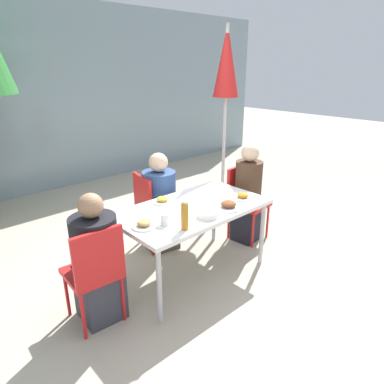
{
  "coord_description": "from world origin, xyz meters",
  "views": [
    {
      "loc": [
        -2.03,
        -2.21,
        2.01
      ],
      "look_at": [
        0.0,
        0.0,
        0.89
      ],
      "focal_mm": 32.0,
      "sensor_mm": 36.0,
      "label": 1
    }
  ],
  "objects_px": {
    "chair_left": "(95,268)",
    "drinking_cup": "(165,219)",
    "person_right": "(248,196)",
    "closed_umbrella": "(226,75)",
    "salad_bowl": "(208,214)",
    "chair_right": "(244,197)",
    "person_far": "(160,205)",
    "bottle": "(185,216)",
    "chair_far": "(151,205)",
    "person_left": "(97,263)"
  },
  "relations": [
    {
      "from": "chair_right",
      "to": "person_right",
      "type": "bearing_deg",
      "value": 57.96
    },
    {
      "from": "person_left",
      "to": "chair_right",
      "type": "distance_m",
      "value": 2.01
    },
    {
      "from": "person_left",
      "to": "drinking_cup",
      "type": "bearing_deg",
      "value": -15.2
    },
    {
      "from": "chair_left",
      "to": "person_right",
      "type": "bearing_deg",
      "value": 7.0
    },
    {
      "from": "chair_left",
      "to": "chair_far",
      "type": "xyz_separation_m",
      "value": [
        1.08,
        0.74,
        0.0
      ]
    },
    {
      "from": "person_right",
      "to": "closed_umbrella",
      "type": "xyz_separation_m",
      "value": [
        0.4,
        0.76,
        1.33
      ]
    },
    {
      "from": "chair_left",
      "to": "drinking_cup",
      "type": "xyz_separation_m",
      "value": [
        0.61,
        -0.11,
        0.27
      ]
    },
    {
      "from": "drinking_cup",
      "to": "chair_right",
      "type": "bearing_deg",
      "value": 12.39
    },
    {
      "from": "person_left",
      "to": "bottle",
      "type": "height_order",
      "value": "person_left"
    },
    {
      "from": "chair_left",
      "to": "bottle",
      "type": "distance_m",
      "value": 0.81
    },
    {
      "from": "chair_right",
      "to": "bottle",
      "type": "relative_size",
      "value": 3.57
    },
    {
      "from": "person_far",
      "to": "bottle",
      "type": "distance_m",
      "value": 1.13
    },
    {
      "from": "chair_left",
      "to": "salad_bowl",
      "type": "distance_m",
      "value": 1.05
    },
    {
      "from": "person_left",
      "to": "chair_right",
      "type": "bearing_deg",
      "value": 7.25
    },
    {
      "from": "chair_right",
      "to": "person_far",
      "type": "height_order",
      "value": "person_far"
    },
    {
      "from": "person_far",
      "to": "drinking_cup",
      "type": "distance_m",
      "value": 0.99
    },
    {
      "from": "person_right",
      "to": "drinking_cup",
      "type": "distance_m",
      "value": 1.45
    },
    {
      "from": "person_right",
      "to": "bottle",
      "type": "bearing_deg",
      "value": 10.94
    },
    {
      "from": "person_far",
      "to": "bottle",
      "type": "bearing_deg",
      "value": -16.53
    },
    {
      "from": "drinking_cup",
      "to": "chair_far",
      "type": "bearing_deg",
      "value": 61.05
    },
    {
      "from": "person_right",
      "to": "drinking_cup",
      "type": "relative_size",
      "value": 11.8
    },
    {
      "from": "person_right",
      "to": "bottle",
      "type": "relative_size",
      "value": 4.77
    },
    {
      "from": "chair_right",
      "to": "person_left",
      "type": "bearing_deg",
      "value": -2.46
    },
    {
      "from": "person_far",
      "to": "closed_umbrella",
      "type": "bearing_deg",
      "value": 108.97
    },
    {
      "from": "person_far",
      "to": "person_right",
      "type": "bearing_deg",
      "value": 67.25
    },
    {
      "from": "salad_bowl",
      "to": "person_left",
      "type": "bearing_deg",
      "value": 160.93
    },
    {
      "from": "chair_right",
      "to": "person_right",
      "type": "relative_size",
      "value": 0.75
    },
    {
      "from": "chair_left",
      "to": "closed_umbrella",
      "type": "bearing_deg",
      "value": 23.6
    },
    {
      "from": "chair_left",
      "to": "person_right",
      "type": "xyz_separation_m",
      "value": [
        2.02,
        0.12,
        0.04
      ]
    },
    {
      "from": "chair_right",
      "to": "salad_bowl",
      "type": "distance_m",
      "value": 1.19
    },
    {
      "from": "closed_umbrella",
      "to": "salad_bowl",
      "type": "bearing_deg",
      "value": -141.71
    },
    {
      "from": "bottle",
      "to": "salad_bowl",
      "type": "distance_m",
      "value": 0.33
    },
    {
      "from": "person_left",
      "to": "bottle",
      "type": "xyz_separation_m",
      "value": [
        0.62,
        -0.37,
        0.35
      ]
    },
    {
      "from": "chair_right",
      "to": "drinking_cup",
      "type": "distance_m",
      "value": 1.51
    },
    {
      "from": "chair_right",
      "to": "chair_far",
      "type": "distance_m",
      "value": 1.12
    },
    {
      "from": "chair_far",
      "to": "salad_bowl",
      "type": "relative_size",
      "value": 4.51
    },
    {
      "from": "bottle",
      "to": "chair_far",
      "type": "bearing_deg",
      "value": 68.63
    },
    {
      "from": "person_far",
      "to": "drinking_cup",
      "type": "relative_size",
      "value": 11.24
    },
    {
      "from": "person_far",
      "to": "drinking_cup",
      "type": "xyz_separation_m",
      "value": [
        -0.54,
        -0.79,
        0.27
      ]
    },
    {
      "from": "chair_left",
      "to": "salad_bowl",
      "type": "xyz_separation_m",
      "value": [
        0.99,
        -0.25,
        0.25
      ]
    },
    {
      "from": "chair_left",
      "to": "bottle",
      "type": "height_order",
      "value": "bottle"
    },
    {
      "from": "person_far",
      "to": "salad_bowl",
      "type": "relative_size",
      "value": 5.75
    },
    {
      "from": "salad_bowl",
      "to": "chair_right",
      "type": "bearing_deg",
      "value": 22.92
    },
    {
      "from": "chair_left",
      "to": "person_left",
      "type": "height_order",
      "value": "person_left"
    },
    {
      "from": "person_left",
      "to": "person_far",
      "type": "xyz_separation_m",
      "value": [
        1.09,
        0.6,
        0.01
      ]
    },
    {
      "from": "person_right",
      "to": "chair_far",
      "type": "relative_size",
      "value": 1.34
    },
    {
      "from": "person_far",
      "to": "closed_umbrella",
      "type": "distance_m",
      "value": 1.88
    },
    {
      "from": "chair_left",
      "to": "drinking_cup",
      "type": "distance_m",
      "value": 0.68
    },
    {
      "from": "person_right",
      "to": "salad_bowl",
      "type": "relative_size",
      "value": 6.03
    },
    {
      "from": "chair_far",
      "to": "salad_bowl",
      "type": "xyz_separation_m",
      "value": [
        -0.09,
        -0.98,
        0.25
      ]
    }
  ]
}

